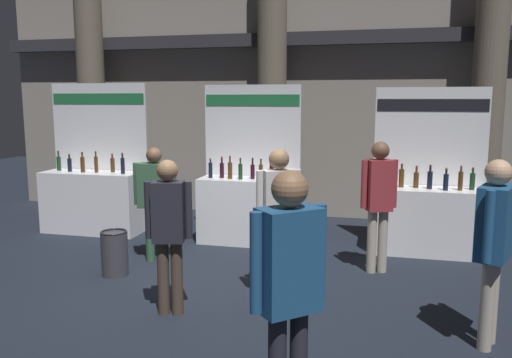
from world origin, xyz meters
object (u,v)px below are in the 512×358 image
exhibitor_booth_0 (94,195)px  visitor_4 (494,235)px  exhibitor_booth_1 (248,203)px  visitor_5 (279,212)px  visitor_7 (289,278)px  visitor_8 (155,194)px  exhibitor_booth_2 (428,213)px  visitor_3 (379,196)px  visitor_2 (169,225)px  trash_bin (115,253)px

exhibitor_booth_0 → visitor_4: size_ratio=1.45×
exhibitor_booth_1 → visitor_5: bearing=-67.1°
exhibitor_booth_1 → visitor_5: (0.94, -2.22, 0.38)m
visitor_7 → visitor_8: size_ratio=1.13×
exhibitor_booth_1 → exhibitor_booth_2: size_ratio=1.02×
exhibitor_booth_0 → exhibitor_booth_2: 5.46m
visitor_7 → visitor_4: bearing=4.7°
exhibitor_booth_1 → visitor_3: bearing=-26.8°
visitor_4 → visitor_5: bearing=-86.5°
exhibitor_booth_2 → visitor_5: exhibitor_booth_2 is taller
exhibitor_booth_0 → visitor_3: size_ratio=1.46×
visitor_3 → visitor_4: visitor_4 is taller
visitor_4 → visitor_7: size_ratio=0.96×
exhibitor_booth_2 → visitor_4: exhibitor_booth_2 is taller
exhibitor_booth_1 → visitor_7: 4.83m
visitor_2 → visitor_5: (1.02, 0.70, 0.04)m
exhibitor_booth_1 → visitor_3: (2.02, -1.02, 0.39)m
exhibitor_booth_2 → visitor_7: (-1.25, -4.64, 0.50)m
exhibitor_booth_1 → exhibitor_booth_2: 2.73m
exhibitor_booth_2 → visitor_8: size_ratio=1.51×
exhibitor_booth_2 → visitor_3: 1.36m
visitor_7 → visitor_3: bearing=39.1°
visitor_3 → visitor_8: (-3.00, -0.27, -0.06)m
visitor_5 → visitor_7: 2.42m
visitor_4 → visitor_8: size_ratio=1.08×
exhibitor_booth_0 → visitor_7: size_ratio=1.39×
trash_bin → exhibitor_booth_1: bearing=56.8°
visitor_8 → visitor_4: bearing=154.7°
visitor_5 → trash_bin: bearing=-35.0°
exhibitor_booth_0 → exhibitor_booth_1: size_ratio=1.02×
visitor_4 → exhibitor_booth_2: bearing=-152.7°
exhibitor_booth_2 → visitor_2: size_ratio=1.47×
visitor_3 → visitor_7: visitor_7 is taller
exhibitor_booth_2 → visitor_8: exhibitor_booth_2 is taller
visitor_4 → visitor_5: visitor_4 is taller
visitor_3 → exhibitor_booth_0: bearing=147.4°
exhibitor_booth_2 → visitor_2: exhibitor_booth_2 is taller
exhibitor_booth_1 → visitor_8: 1.66m
visitor_2 → trash_bin: bearing=127.2°
visitor_5 → visitor_8: (-1.93, 0.93, -0.05)m
trash_bin → exhibitor_booth_2: bearing=26.6°
trash_bin → visitor_5: size_ratio=0.34×
visitor_8 → exhibitor_booth_0: bearing=-40.2°
exhibitor_booth_1 → visitor_5: 2.44m
trash_bin → visitor_7: bearing=-43.7°
exhibitor_booth_0 → visitor_4: (5.77, -2.91, 0.42)m
exhibitor_booth_1 → visitor_2: exhibitor_booth_1 is taller
exhibitor_booth_1 → visitor_2: size_ratio=1.50×
exhibitor_booth_0 → exhibitor_booth_1: bearing=-0.2°
visitor_4 → visitor_8: visitor_4 is taller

